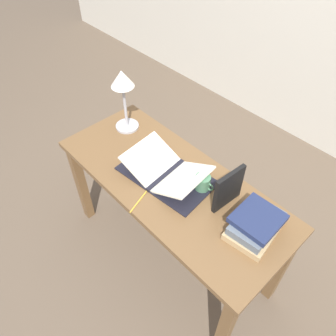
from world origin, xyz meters
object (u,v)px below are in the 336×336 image
(pencil, at_px, (138,202))
(coffee_mug, at_px, (203,183))
(open_book, at_px, (166,172))
(book_standing_upright, at_px, (228,189))
(book_stack_tall, at_px, (256,224))
(reading_lamp, at_px, (123,87))

(pencil, bearing_deg, coffee_mug, 62.49)
(open_book, xyz_separation_m, coffee_mug, (0.21, 0.08, 0.01))
(book_standing_upright, xyz_separation_m, pencil, (-0.32, -0.34, -0.11))
(book_stack_tall, relative_size, reading_lamp, 0.77)
(coffee_mug, bearing_deg, book_stack_tall, -1.79)
(open_book, bearing_deg, coffee_mug, 15.46)
(book_stack_tall, xyz_separation_m, coffee_mug, (-0.36, 0.01, -0.01))
(reading_lamp, distance_m, coffee_mug, 0.75)
(book_stack_tall, distance_m, book_standing_upright, 0.22)
(book_standing_upright, height_order, coffee_mug, book_standing_upright)
(open_book, xyz_separation_m, reading_lamp, (-0.50, 0.11, 0.27))
(book_stack_tall, relative_size, book_standing_upright, 1.39)
(book_standing_upright, height_order, reading_lamp, reading_lamp)
(reading_lamp, xyz_separation_m, pencil, (0.54, -0.35, -0.30))
(pencil, bearing_deg, reading_lamp, 147.28)
(open_book, height_order, book_standing_upright, book_standing_upright)
(reading_lamp, bearing_deg, open_book, -12.40)
(reading_lamp, bearing_deg, coffee_mug, -2.32)
(book_standing_upright, relative_size, coffee_mug, 1.98)
(book_standing_upright, bearing_deg, coffee_mug, -170.00)
(book_stack_tall, height_order, book_standing_upright, book_standing_upright)
(open_book, height_order, pencil, open_book)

